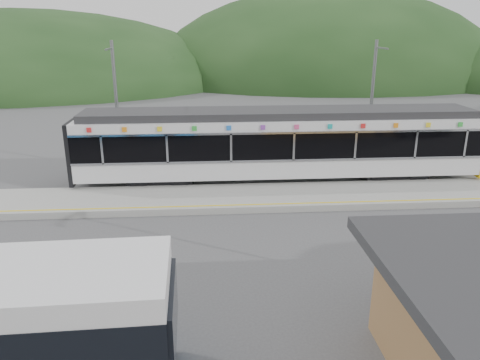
{
  "coord_description": "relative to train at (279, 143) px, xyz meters",
  "views": [
    {
      "loc": [
        -2.22,
        -16.9,
        7.72
      ],
      "look_at": [
        -0.91,
        1.0,
        1.78
      ],
      "focal_mm": 35.0,
      "sensor_mm": 36.0,
      "label": 1
    }
  ],
  "objects": [
    {
      "name": "platform",
      "position": [
        -1.44,
        -2.7,
        -1.91
      ],
      "size": [
        26.0,
        3.2,
        0.3
      ],
      "primitive_type": "cube",
      "color": "#9E9E99",
      "rests_on": "ground"
    },
    {
      "name": "catenary_mast_west",
      "position": [
        -8.44,
        2.56,
        1.58
      ],
      "size": [
        0.18,
        1.8,
        7.0
      ],
      "color": "slate",
      "rests_on": "ground"
    },
    {
      "name": "catenary_mast_east",
      "position": [
        5.56,
        2.56,
        1.58
      ],
      "size": [
        0.18,
        1.8,
        7.0
      ],
      "color": "slate",
      "rests_on": "ground"
    },
    {
      "name": "ground",
      "position": [
        -1.44,
        -6.0,
        -2.06
      ],
      "size": [
        120.0,
        120.0,
        0.0
      ],
      "primitive_type": "plane",
      "color": "#4C4C4F",
      "rests_on": "ground"
    },
    {
      "name": "train",
      "position": [
        0.0,
        0.0,
        0.0
      ],
      "size": [
        20.44,
        3.01,
        3.74
      ],
      "color": "black",
      "rests_on": "ground"
    },
    {
      "name": "yellow_line",
      "position": [
        -1.44,
        -4.0,
        -1.76
      ],
      "size": [
        26.0,
        0.1,
        0.01
      ],
      "primitive_type": "cube",
      "color": "yellow",
      "rests_on": "platform"
    },
    {
      "name": "hills",
      "position": [
        4.75,
        -0.71,
        -2.06
      ],
      "size": [
        146.0,
        149.0,
        26.0
      ],
      "color": "#1E3D19",
      "rests_on": "ground"
    }
  ]
}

